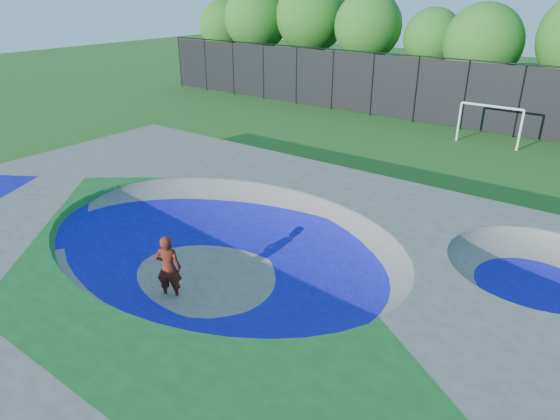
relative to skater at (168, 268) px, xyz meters
The scene contains 7 objects.
ground 1.86m from the skater, 71.47° to the left, with size 120.00×120.00×0.00m, color #225517.
skate_deck 1.62m from the skater, 71.47° to the left, with size 22.00×14.00×1.50m, color gray.
skater is the anchor object (origin of this frame).
skateboard 0.92m from the skater, ahead, with size 0.78×0.22×0.05m, color black.
soccer_goal 20.18m from the skater, 82.29° to the left, with size 3.27×0.12×2.16m.
fence 22.56m from the skater, 88.70° to the left, with size 48.09×0.09×4.04m.
treeline 28.05m from the skater, 92.82° to the left, with size 50.59×7.18×8.60m.
Camera 1 is at (8.72, -8.99, 7.77)m, focal length 32.00 mm.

